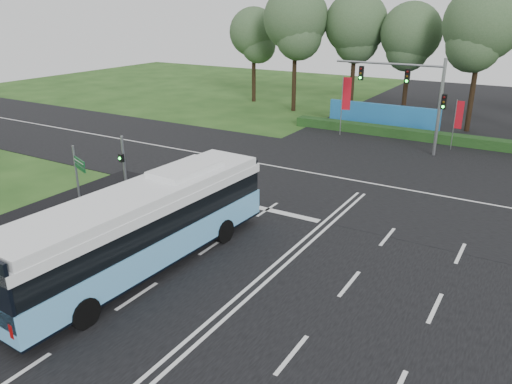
# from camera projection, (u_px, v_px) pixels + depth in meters

# --- Properties ---
(ground) EXTENTS (120.00, 120.00, 0.00)m
(ground) POSITION_uv_depth(u_px,v_px,m) (276.00, 264.00, 21.37)
(ground) COLOR #214517
(ground) RESTS_ON ground
(road_main) EXTENTS (20.00, 120.00, 0.04)m
(road_main) POSITION_uv_depth(u_px,v_px,m) (276.00, 264.00, 21.36)
(road_main) COLOR black
(road_main) RESTS_ON ground
(road_cross) EXTENTS (120.00, 14.00, 0.05)m
(road_cross) POSITION_uv_depth(u_px,v_px,m) (369.00, 183.00, 31.00)
(road_cross) COLOR black
(road_cross) RESTS_ON ground
(bike_path) EXTENTS (5.00, 18.00, 0.06)m
(bike_path) POSITION_uv_depth(u_px,v_px,m) (29.00, 226.00, 24.97)
(bike_path) COLOR black
(bike_path) RESTS_ON ground
(kerb_strip) EXTENTS (0.25, 18.00, 0.12)m
(kerb_strip) POSITION_uv_depth(u_px,v_px,m) (61.00, 236.00, 23.80)
(kerb_strip) COLOR gray
(kerb_strip) RESTS_ON ground
(city_bus) EXTENTS (3.34, 13.27, 3.78)m
(city_bus) POSITION_uv_depth(u_px,v_px,m) (143.00, 226.00, 20.42)
(city_bus) COLOR #63B0E7
(city_bus) RESTS_ON ground
(pedestrian_signal) EXTENTS (0.34, 0.43, 3.78)m
(pedestrian_signal) POSITION_uv_depth(u_px,v_px,m) (124.00, 166.00, 27.50)
(pedestrian_signal) COLOR gray
(pedestrian_signal) RESTS_ON ground
(street_sign) EXTENTS (1.39, 0.61, 3.78)m
(street_sign) POSITION_uv_depth(u_px,v_px,m) (78.00, 173.00, 25.33)
(street_sign) COLOR gray
(street_sign) RESTS_ON ground
(banner_flag_left) EXTENTS (0.72, 0.23, 5.01)m
(banner_flag_left) POSITION_uv_depth(u_px,v_px,m) (345.00, 97.00, 41.35)
(banner_flag_left) COLOR gray
(banner_flag_left) RESTS_ON ground
(banner_flag_mid) EXTENTS (0.57, 0.06, 3.88)m
(banner_flag_mid) POSITION_uv_depth(u_px,v_px,m) (458.00, 118.00, 37.22)
(banner_flag_mid) COLOR gray
(banner_flag_mid) RESTS_ON ground
(traffic_light_gantry) EXTENTS (8.41, 0.28, 7.00)m
(traffic_light_gantry) POSITION_uv_depth(u_px,v_px,m) (416.00, 90.00, 36.10)
(traffic_light_gantry) COLOR gray
(traffic_light_gantry) RESTS_ON ground
(hedge) EXTENTS (22.00, 1.20, 0.80)m
(hedge) POSITION_uv_depth(u_px,v_px,m) (420.00, 135.00, 40.91)
(hedge) COLOR #163714
(hedge) RESTS_ON ground
(blue_hoarding) EXTENTS (10.00, 0.30, 2.20)m
(blue_hoarding) POSITION_uv_depth(u_px,v_px,m) (383.00, 116.00, 44.60)
(blue_hoarding) COLOR #206BAF
(blue_hoarding) RESTS_ON ground
(eucalyptus_row) EXTENTS (52.94, 8.97, 12.45)m
(eucalyptus_row) POSITION_uv_depth(u_px,v_px,m) (474.00, 31.00, 42.74)
(eucalyptus_row) COLOR black
(eucalyptus_row) RESTS_ON ground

